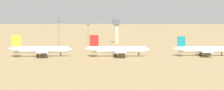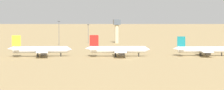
# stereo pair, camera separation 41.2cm
# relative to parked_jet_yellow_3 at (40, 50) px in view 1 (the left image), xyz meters

# --- Properties ---
(ground) EXTENTS (4000.00, 4000.00, 0.00)m
(ground) POSITION_rel_parked_jet_yellow_3_xyz_m (46.29, -27.68, -3.96)
(ground) COLOR tan
(parked_jet_yellow_3) EXTENTS (36.59, 30.71, 12.10)m
(parked_jet_yellow_3) POSITION_rel_parked_jet_yellow_3_xyz_m (0.00, 0.00, 0.00)
(parked_jet_yellow_3) COLOR silver
(parked_jet_yellow_3) RESTS_ON ground
(parked_jet_red_4) EXTENTS (37.06, 31.41, 12.24)m
(parked_jet_red_4) POSITION_rel_parked_jet_yellow_3_xyz_m (43.45, -6.36, 0.05)
(parked_jet_red_4) COLOR white
(parked_jet_red_4) RESTS_ON ground
(parked_jet_teal_5) EXTENTS (34.06, 28.92, 11.25)m
(parked_jet_teal_5) POSITION_rel_parked_jet_yellow_3_xyz_m (92.20, -9.36, -0.28)
(parked_jet_teal_5) COLOR white
(parked_jet_teal_5) RESTS_ON ground
(control_tower) EXTENTS (5.20, 5.20, 18.36)m
(control_tower) POSITION_rel_parked_jet_yellow_3_xyz_m (63.12, 120.43, 7.12)
(control_tower) COLOR #C6B793
(control_tower) RESTS_ON ground
(light_pole_west) EXTENTS (1.80, 0.50, 14.66)m
(light_pole_west) POSITION_rel_parked_jet_yellow_3_xyz_m (40.92, 120.41, 4.56)
(light_pole_west) COLOR #59595E
(light_pole_west) RESTS_ON ground
(light_pole_mid) EXTENTS (1.80, 0.50, 17.74)m
(light_pole_mid) POSITION_rel_parked_jet_yellow_3_xyz_m (17.29, 100.93, 6.14)
(light_pole_mid) COLOR #59595E
(light_pole_mid) RESTS_ON ground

